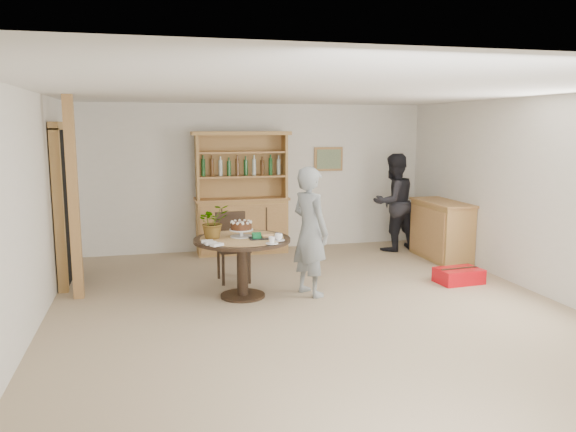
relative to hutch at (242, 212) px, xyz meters
The scene contains 17 objects.
ground 3.33m from the hutch, 84.71° to the right, with size 7.00×7.00×0.00m, color tan.
room_shell 3.41m from the hutch, 84.65° to the right, with size 6.04×7.04×2.52m.
doorway 2.94m from the hutch, 154.78° to the right, with size 0.13×1.10×2.18m.
pine_post 3.20m from the hutch, 139.62° to the right, with size 0.12×0.12×2.50m, color #B5814C.
hutch is the anchor object (origin of this frame).
sideboard 3.29m from the hutch, 22.21° to the right, with size 0.54×1.26×0.94m.
dining_table 2.53m from the hutch, 99.19° to the right, with size 1.20×1.20×0.76m.
dining_chair 1.72m from the hutch, 103.75° to the right, with size 0.44×0.44×0.95m.
birthday_cake 2.48m from the hutch, 99.37° to the right, with size 0.30×0.30×0.20m.
flower_vase 2.57m from the hutch, 107.13° to the right, with size 0.38×0.33×0.42m, color #3F7233.
gift_tray 2.63m from the hutch, 94.12° to the right, with size 0.30×0.20×0.08m.
coffee_cup_a 2.78m from the hutch, 90.07° to the right, with size 0.15×0.15×0.09m.
coffee_cup_b 2.95m from the hutch, 92.40° to the right, with size 0.15×0.15×0.08m.
napkins 2.92m from the hutch, 106.16° to the right, with size 0.24×0.33×0.03m.
teen_boy 2.64m from the hutch, 80.23° to the right, with size 0.60×0.39×1.63m, color gray.
adult_person 2.60m from the hutch, ahead, with size 0.81×0.63×1.67m, color black.
red_suitcase 3.69m from the hutch, 45.06° to the right, with size 0.63×0.45×0.21m.
Camera 1 is at (-1.80, -6.01, 2.13)m, focal length 35.00 mm.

